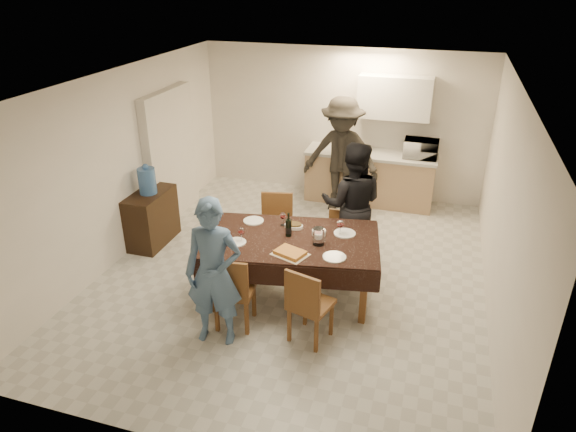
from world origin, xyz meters
name	(u,v)px	position (x,y,z in m)	size (l,w,h in m)	color
floor	(294,272)	(0.00, 0.00, 0.00)	(5.00, 6.00, 0.02)	beige
ceiling	(295,81)	(0.00, 0.00, 2.60)	(5.00, 6.00, 0.02)	white
wall_back	(342,123)	(0.00, 3.00, 1.30)	(5.00, 0.02, 2.60)	silver
wall_front	(184,330)	(0.00, -3.00, 1.30)	(5.00, 0.02, 2.60)	silver
wall_left	(122,165)	(-2.50, 0.00, 1.30)	(0.02, 6.00, 2.60)	silver
wall_right	(505,210)	(2.50, 0.00, 1.30)	(0.02, 6.00, 2.60)	silver
stub_partition	(171,155)	(-2.42, 1.20, 1.05)	(0.15, 1.40, 2.10)	silver
kitchen_base_cabinet	(369,179)	(0.60, 2.68, 0.43)	(2.20, 0.60, 0.86)	tan
kitchen_worktop	(371,154)	(0.60, 2.68, 0.89)	(2.24, 0.64, 0.05)	#B5B4AF
upper_cabinet	(395,98)	(0.90, 2.82, 1.85)	(1.20, 0.34, 0.70)	silver
dining_table	(291,241)	(0.11, -0.51, 0.78)	(2.28, 1.57, 0.82)	black
chair_near_left	(231,286)	(-0.34, -1.35, 0.58)	(0.48, 0.48, 0.51)	brown
chair_near_right	(309,300)	(0.56, -1.35, 0.57)	(0.52, 0.53, 0.51)	brown
chair_far_left	(273,226)	(-0.34, 0.15, 0.59)	(0.52, 0.52, 0.52)	brown
chair_far_right	(338,240)	(0.56, 0.16, 0.51)	(0.39, 0.39, 0.45)	brown
console	(152,218)	(-2.28, 0.22, 0.41)	(0.44, 0.88, 0.81)	black
water_jug	(147,181)	(-2.28, 0.22, 1.00)	(0.25, 0.25, 0.38)	#487CC5
wine_bottle	(289,225)	(0.06, -0.46, 0.97)	(0.08, 0.08, 0.31)	black
water_pitcher	(318,236)	(0.46, -0.56, 0.93)	(0.14, 0.14, 0.21)	white
savoury_tart	(290,253)	(0.21, -0.89, 0.84)	(0.38, 0.29, 0.05)	gold
salad_bowl	(319,233)	(0.41, -0.33, 0.85)	(0.17, 0.17, 0.07)	white
mushroom_dish	(294,226)	(0.06, -0.23, 0.84)	(0.22, 0.22, 0.04)	white
wine_glass_a	(241,235)	(-0.44, -0.76, 0.91)	(0.08, 0.08, 0.19)	white
wine_glass_b	(340,228)	(0.66, -0.26, 0.92)	(0.09, 0.09, 0.21)	white
wine_glass_c	(283,219)	(-0.09, -0.21, 0.91)	(0.08, 0.08, 0.18)	white
plate_near_left	(236,242)	(-0.49, -0.81, 0.83)	(0.24, 0.24, 0.01)	white
plate_near_right	(334,257)	(0.71, -0.81, 0.83)	(0.27, 0.27, 0.02)	white
plate_far_left	(254,221)	(-0.49, -0.21, 0.83)	(0.26, 0.26, 0.02)	white
plate_far_right	(345,233)	(0.71, -0.21, 0.83)	(0.27, 0.27, 0.02)	white
microwave	(421,149)	(1.42, 2.68, 1.06)	(0.56, 0.38, 0.31)	silver
person_near	(214,273)	(-0.44, -1.56, 0.85)	(0.62, 0.41, 1.71)	#4B6A92
person_far	(352,204)	(0.66, 0.54, 0.88)	(0.86, 0.67, 1.77)	black
person_kitchen	(341,155)	(0.17, 2.23, 0.97)	(1.26, 0.72, 1.95)	black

